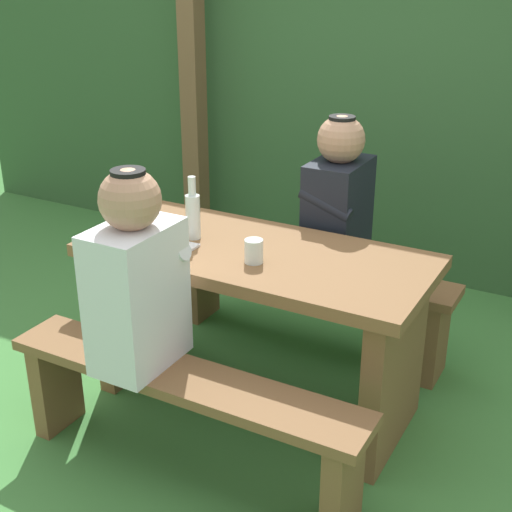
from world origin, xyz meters
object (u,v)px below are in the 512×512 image
person_white_shirt (136,278)px  person_black_coat (338,202)px  drinking_glass (254,251)px  picnic_table (256,300)px  bench_far (310,287)px  bottle_left (193,214)px  cell_phone (183,249)px  bench_near (183,403)px

person_white_shirt → person_black_coat: 1.12m
person_white_shirt → drinking_glass: (0.22, 0.43, -0.01)m
person_black_coat → drinking_glass: bearing=-96.2°
picnic_table → bench_far: 0.57m
bottle_left → cell_phone: bottle_left is taller
picnic_table → person_black_coat: (0.12, 0.54, 0.28)m
person_black_coat → bottle_left: 0.69m
picnic_table → drinking_glass: 0.30m
drinking_glass → picnic_table: bearing=114.9°
person_black_coat → bottle_left: bearing=-126.6°
bench_far → cell_phone: cell_phone is taller
person_white_shirt → person_black_coat: same height
person_black_coat → bench_far: bearing=178.4°
person_white_shirt → cell_phone: bearing=101.0°
cell_phone → bench_far: bearing=69.3°
bench_far → person_black_coat: person_black_coat is taller
bench_near → bottle_left: 0.78m
bench_far → cell_phone: (-0.25, -0.69, 0.40)m
person_white_shirt → person_black_coat: size_ratio=1.00×
person_black_coat → cell_phone: 0.78m
bench_near → drinking_glass: drinking_glass is taller
person_white_shirt → cell_phone: (-0.08, 0.40, -0.05)m
person_white_shirt → picnic_table: bearing=72.3°
bench_near → person_black_coat: size_ratio=1.95×
bench_far → person_white_shirt: 1.19m
bench_far → person_white_shirt: bearing=-99.0°
cell_phone → picnic_table: bearing=29.2°
person_white_shirt → bottle_left: size_ratio=2.73×
drinking_glass → cell_phone: 0.31m
person_black_coat → cell_phone: (-0.37, -0.68, -0.05)m
picnic_table → person_white_shirt: bearing=-107.7°
picnic_table → bench_near: (0.00, -0.54, -0.17)m
picnic_table → bench_far: (0.00, 0.54, -0.17)m
bench_far → person_black_coat: (0.12, -0.00, 0.45)m
bench_near → bench_far: bearing=90.0°
bench_far → person_black_coat: size_ratio=1.95×
picnic_table → cell_phone: (-0.25, -0.14, 0.23)m
bottle_left → bench_near: bearing=-61.6°
bench_near → bench_far: same height
bench_near → picnic_table: bearing=90.0°
bench_far → picnic_table: bearing=-90.0°
bench_far → drinking_glass: bearing=-85.5°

